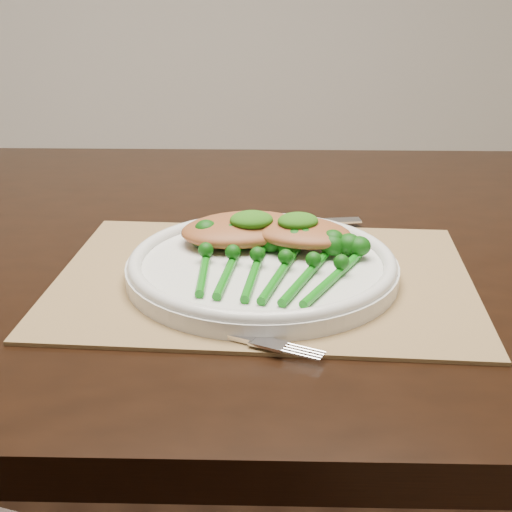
{
  "coord_description": "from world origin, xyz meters",
  "views": [
    {
      "loc": [
        0.0,
        -0.92,
        1.07
      ],
      "look_at": [
        0.11,
        -0.22,
        0.78
      ],
      "focal_mm": 50.0,
      "sensor_mm": 36.0,
      "label": 1
    }
  ],
  "objects": [
    {
      "name": "broccolini_bundle",
      "position": [
        0.11,
        -0.25,
        0.78
      ],
      "size": [
        0.21,
        0.22,
        0.04
      ],
      "rotation": [
        0.0,
        0.0,
        -0.38
      ],
      "color": "#0D6A0F",
      "rests_on": "dinner_plate"
    },
    {
      "name": "pesto_dollop_right",
      "position": [
        0.16,
        -0.18,
        0.8
      ],
      "size": [
        0.05,
        0.04,
        0.02
      ],
      "primitive_type": "ellipsoid",
      "color": "#184D0B",
      "rests_on": "chicken_fillet_right"
    },
    {
      "name": "dining_table",
      "position": [
        0.14,
        -0.08,
        0.38
      ],
      "size": [
        1.73,
        1.16,
        0.75
      ],
      "rotation": [
        0.0,
        0.0,
        -0.17
      ],
      "color": "black",
      "rests_on": "ground"
    },
    {
      "name": "dinner_plate",
      "position": [
        0.11,
        -0.22,
        0.77
      ],
      "size": [
        0.29,
        0.29,
        0.03
      ],
      "color": "silver",
      "rests_on": "placemat"
    },
    {
      "name": "chicken_fillet_left",
      "position": [
        0.1,
        -0.15,
        0.79
      ],
      "size": [
        0.16,
        0.12,
        0.03
      ],
      "primitive_type": "ellipsoid",
      "rotation": [
        0.0,
        0.0,
        0.14
      ],
      "color": "#A05A2E",
      "rests_on": "dinner_plate"
    },
    {
      "name": "fork",
      "position": [
        0.08,
        -0.36,
        0.76
      ],
      "size": [
        0.13,
        0.1,
        0.0
      ],
      "rotation": [
        0.0,
        0.0,
        -0.6
      ],
      "color": "silver",
      "rests_on": "placemat"
    },
    {
      "name": "knife",
      "position": [
        0.14,
        -0.06,
        0.76
      ],
      "size": [
        0.2,
        0.02,
        0.01
      ],
      "rotation": [
        0.0,
        0.0,
        -0.02
      ],
      "color": "silver",
      "rests_on": "placemat"
    },
    {
      "name": "placemat",
      "position": [
        0.11,
        -0.22,
        0.75
      ],
      "size": [
        0.51,
        0.42,
        0.0
      ],
      "primitive_type": "cube",
      "rotation": [
        0.0,
        0.0,
        -0.22
      ],
      "color": "olive",
      "rests_on": "dining_table"
    },
    {
      "name": "chicken_fillet_right",
      "position": [
        0.16,
        -0.18,
        0.79
      ],
      "size": [
        0.15,
        0.14,
        0.02
      ],
      "primitive_type": "ellipsoid",
      "rotation": [
        0.0,
        0.0,
        -0.58
      ],
      "color": "#A05A2E",
      "rests_on": "dinner_plate"
    },
    {
      "name": "pesto_dollop_left",
      "position": [
        0.11,
        -0.16,
        0.8
      ],
      "size": [
        0.05,
        0.04,
        0.02
      ],
      "primitive_type": "ellipsoid",
      "color": "#184D0B",
      "rests_on": "chicken_fillet_left"
    }
  ]
}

